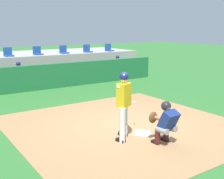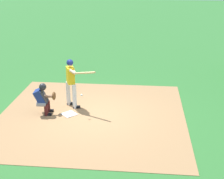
{
  "view_description": "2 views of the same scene",
  "coord_description": "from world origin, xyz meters",
  "views": [
    {
      "loc": [
        -4.99,
        -6.59,
        2.88
      ],
      "look_at": [
        0.0,
        0.7,
        1.0
      ],
      "focal_mm": 46.26,
      "sensor_mm": 36.0,
      "label": 1
    },
    {
      "loc": [
        10.28,
        1.72,
        4.93
      ],
      "look_at": [
        0.0,
        0.7,
        1.0
      ],
      "focal_mm": 53.07,
      "sensor_mm": 36.0,
      "label": 2
    }
  ],
  "objects": [
    {
      "name": "dirt_infield",
      "position": [
        0.0,
        0.0,
        0.01
      ],
      "size": [
        6.4,
        6.4,
        0.01
      ],
      "primitive_type": "cube",
      "color": "#9E754C",
      "rests_on": "ground"
    },
    {
      "name": "home_plate",
      "position": [
        0.0,
        -0.8,
        0.02
      ],
      "size": [
        0.62,
        0.62,
        0.02
      ],
      "primitive_type": "cube",
      "rotation": [
        0.0,
        0.0,
        0.79
      ],
      "color": "white",
      "rests_on": "dirt_infield"
    },
    {
      "name": "catcher_crouched",
      "position": [
        -0.02,
        -1.68,
        0.61
      ],
      "size": [
        0.5,
        1.73,
        1.13
      ],
      "color": "gray",
      "rests_on": "ground"
    },
    {
      "name": "batter_at_plate",
      "position": [
        -0.68,
        -0.83,
        1.04
      ],
      "size": [
        0.91,
        1.23,
        1.8
      ],
      "color": "silver",
      "rests_on": "ground"
    },
    {
      "name": "ground_plane",
      "position": [
        0.0,
        0.0,
        0.0
      ],
      "size": [
        80.0,
        80.0,
        0.0
      ],
      "primitive_type": "plane",
      "color": "#2D6B2D"
    }
  ]
}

